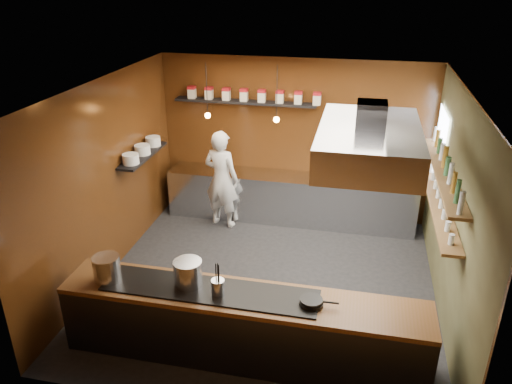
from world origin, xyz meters
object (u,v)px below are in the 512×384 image
(extractor_hood, at_px, (369,142))
(stockpot_large, at_px, (107,268))
(chef, at_px, (221,179))
(espresso_machine, at_px, (381,174))
(stockpot_small, at_px, (188,273))

(extractor_hood, distance_m, stockpot_large, 3.52)
(extractor_hood, bearing_deg, chef, 139.49)
(espresso_machine, bearing_deg, stockpot_small, -126.40)
(stockpot_large, bearing_deg, chef, 82.05)
(espresso_machine, height_order, chef, chef)
(extractor_hood, height_order, espresso_machine, extractor_hood)
(stockpot_large, height_order, stockpot_small, stockpot_small)
(stockpot_small, bearing_deg, stockpot_large, -173.61)
(chef, bearing_deg, stockpot_large, 95.85)
(stockpot_large, relative_size, chef, 0.18)
(extractor_hood, bearing_deg, stockpot_small, -149.72)
(stockpot_large, height_order, chef, chef)
(stockpot_large, bearing_deg, espresso_machine, 49.43)
(extractor_hood, bearing_deg, stockpot_large, -156.96)
(espresso_machine, xyz_separation_m, chef, (-2.82, -0.45, -0.16))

